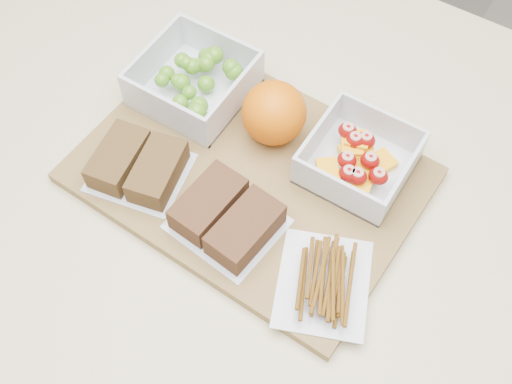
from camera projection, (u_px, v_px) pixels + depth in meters
ground at (257, 380)px, 1.59m from camera, size 4.00×4.00×0.00m
counter at (258, 316)px, 1.21m from camera, size 1.20×0.90×0.90m
cutting_board at (249, 175)px, 0.83m from camera, size 0.43×0.32×0.02m
grape_container at (196, 80)px, 0.87m from camera, size 0.14×0.14×0.06m
fruit_container at (358, 160)px, 0.81m from camera, size 0.13×0.13×0.05m
orange at (274, 113)px, 0.82m from camera, size 0.08×0.08×0.08m
sandwich_bag_left at (138, 165)px, 0.81m from camera, size 0.14×0.12×0.04m
sandwich_bag_center at (227, 217)px, 0.77m from camera, size 0.13×0.12×0.04m
pretzel_bag at (324, 279)px, 0.73m from camera, size 0.14×0.16×0.03m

